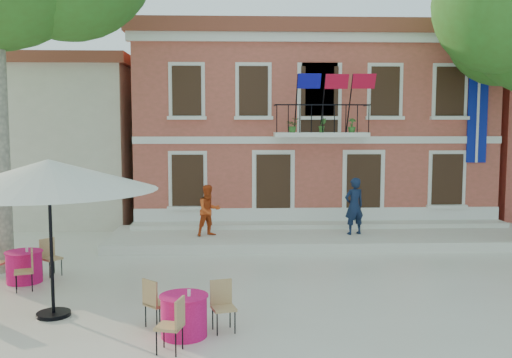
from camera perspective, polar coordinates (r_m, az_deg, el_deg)
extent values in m
plane|color=beige|center=(14.48, 1.78, -9.98)|extent=(90.00, 90.00, 0.00)
cube|color=#C85648|center=(24.10, 4.90, 4.66)|extent=(13.00, 8.00, 7.00)
cube|color=brown|center=(24.33, 4.98, 13.53)|extent=(13.50, 8.50, 0.50)
cube|color=silver|center=(20.40, 6.40, 13.92)|extent=(13.30, 0.35, 0.35)
cube|color=silver|center=(19.70, 6.51, 4.44)|extent=(3.20, 0.90, 0.15)
cube|color=black|center=(19.31, 6.72, 7.38)|extent=(3.20, 0.04, 0.04)
cube|color=navy|center=(21.64, 21.29, 6.32)|extent=(0.70, 0.05, 3.60)
cube|color=#0D0E97|center=(18.88, 4.18, 9.72)|extent=(0.76, 0.27, 0.47)
cube|color=red|center=(19.00, 6.92, 9.67)|extent=(0.76, 0.29, 0.47)
cube|color=red|center=(19.16, 9.61, 9.60)|extent=(0.76, 0.27, 0.47)
imported|color=#26591E|center=(19.27, 3.70, 5.37)|extent=(0.43, 0.37, 0.48)
imported|color=#26591E|center=(19.40, 6.65, 5.35)|extent=(0.26, 0.21, 0.48)
imported|color=#26591E|center=(19.58, 9.56, 5.31)|extent=(0.27, 0.27, 0.48)
cube|color=beige|center=(26.35, -21.12, 3.30)|extent=(9.00, 9.00, 6.00)
cube|color=brown|center=(26.43, -21.37, 10.25)|extent=(9.40, 9.40, 0.40)
cube|color=silver|center=(18.93, 6.92, -5.83)|extent=(14.00, 3.40, 0.30)
cylinder|color=black|center=(12.55, -19.58, -12.60)|extent=(0.68, 0.68, 0.08)
cylinder|color=black|center=(12.20, -19.79, -6.48)|extent=(0.07, 0.07, 2.82)
cone|color=silver|center=(11.98, -20.03, 0.39)|extent=(4.28, 4.28, 0.62)
imported|color=#101C36|center=(18.69, 9.79, -2.68)|extent=(0.78, 0.64, 1.84)
imported|color=#CB4517|center=(18.24, -4.73, -3.15)|extent=(0.99, 0.93, 1.64)
cylinder|color=#E4156D|center=(10.79, -7.21, -13.47)|extent=(0.84, 0.84, 0.75)
cylinder|color=#E4156D|center=(10.67, -7.24, -11.51)|extent=(0.90, 0.90, 0.02)
cube|color=tan|center=(10.09, -8.65, -14.26)|extent=(0.51, 0.51, 0.95)
cube|color=tan|center=(10.91, -3.25, -12.65)|extent=(0.52, 0.52, 0.95)
cube|color=tan|center=(11.31, -9.77, -12.07)|extent=(0.59, 0.59, 0.95)
cylinder|color=#E4156D|center=(15.22, -22.17, -8.17)|extent=(0.84, 0.84, 0.75)
cylinder|color=#E4156D|center=(15.13, -22.22, -6.76)|extent=(0.90, 0.90, 0.02)
cube|color=tan|center=(14.46, -22.21, -8.48)|extent=(0.54, 0.54, 0.95)
cube|color=tan|center=(15.56, -19.76, -7.41)|extent=(0.59, 0.59, 0.95)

